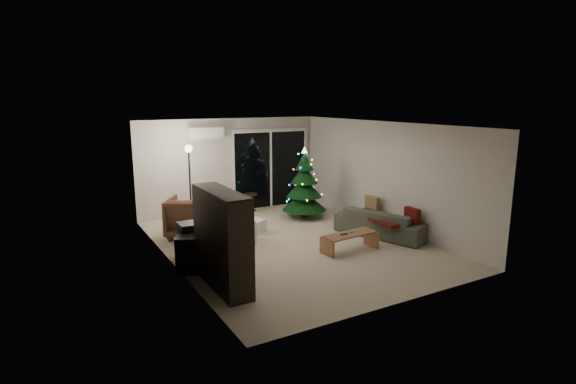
% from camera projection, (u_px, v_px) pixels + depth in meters
% --- Properties ---
extents(room, '(6.50, 7.51, 2.60)m').
position_uv_depth(room, '(276.00, 183.00, 10.78)').
color(room, beige).
rests_on(room, ground).
extents(bookshelf, '(0.78, 1.64, 1.59)m').
position_uv_depth(bookshelf, '(210.00, 241.00, 7.10)').
color(bookshelf, black).
rests_on(bookshelf, floor).
extents(media_cabinet, '(0.76, 1.14, 0.66)m').
position_uv_depth(media_cabinet, '(189.00, 248.00, 8.19)').
color(media_cabinet, black).
rests_on(media_cabinet, floor).
extents(stereo, '(0.34, 0.40, 0.14)m').
position_uv_depth(stereo, '(188.00, 227.00, 8.11)').
color(stereo, black).
rests_on(stereo, media_cabinet).
extents(armchair, '(1.33, 1.34, 0.90)m').
position_uv_depth(armchair, '(191.00, 217.00, 9.92)').
color(armchair, '#4E3924').
rests_on(armchair, floor).
extents(ottoman, '(0.72, 0.72, 0.50)m').
position_uv_depth(ottoman, '(243.00, 230.00, 9.61)').
color(ottoman, beige).
rests_on(ottoman, floor).
extents(cardboard_box_a, '(0.46, 0.39, 0.28)m').
position_uv_depth(cardboard_box_a, '(233.00, 243.00, 9.10)').
color(cardboard_box_a, silver).
rests_on(cardboard_box_a, floor).
extents(cardboard_box_b, '(0.52, 0.49, 0.29)m').
position_uv_depth(cardboard_box_b, '(256.00, 226.00, 10.28)').
color(cardboard_box_b, silver).
rests_on(cardboard_box_b, floor).
extents(side_table, '(0.46, 0.46, 0.47)m').
position_uv_depth(side_table, '(251.00, 202.00, 12.23)').
color(side_table, black).
rests_on(side_table, floor).
extents(floor_lamp, '(0.30, 0.30, 1.90)m').
position_uv_depth(floor_lamp, '(190.00, 187.00, 10.58)').
color(floor_lamp, black).
rests_on(floor_lamp, floor).
extents(sofa, '(1.43, 2.21, 0.60)m').
position_uv_depth(sofa, '(382.00, 223.00, 9.99)').
color(sofa, '#545B4D').
rests_on(sofa, floor).
extents(sofa_throw, '(0.64, 1.48, 0.05)m').
position_uv_depth(sofa_throw, '(379.00, 217.00, 9.91)').
color(sofa_throw, '#5D140B').
rests_on(sofa_throw, sofa).
extents(cushion_a, '(0.15, 0.40, 0.40)m').
position_uv_depth(cushion_a, '(372.00, 205.00, 10.61)').
color(cushion_a, '#9A8950').
rests_on(cushion_a, sofa).
extents(cushion_b, '(0.15, 0.40, 0.40)m').
position_uv_depth(cushion_b, '(412.00, 217.00, 9.51)').
color(cushion_b, '#5D140B').
rests_on(cushion_b, sofa).
extents(coffee_table, '(1.20, 0.52, 0.37)m').
position_uv_depth(coffee_table, '(350.00, 242.00, 8.99)').
color(coffee_table, '#92603C').
rests_on(coffee_table, floor).
extents(remote_a, '(0.15, 0.04, 0.02)m').
position_uv_depth(remote_a, '(344.00, 234.00, 8.88)').
color(remote_a, black).
rests_on(remote_a, coffee_table).
extents(remote_b, '(0.14, 0.08, 0.02)m').
position_uv_depth(remote_b, '(352.00, 232.00, 9.04)').
color(remote_b, slate).
rests_on(remote_b, coffee_table).
extents(christmas_tree, '(1.13, 1.13, 1.82)m').
position_uv_depth(christmas_tree, '(304.00, 183.00, 11.41)').
color(christmas_tree, black).
rests_on(christmas_tree, floor).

